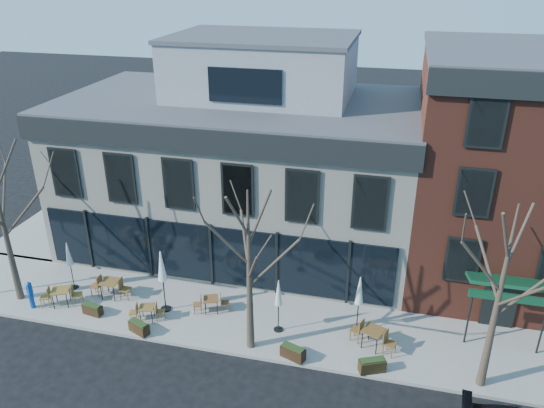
# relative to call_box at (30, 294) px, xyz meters

# --- Properties ---
(ground) EXTENTS (120.00, 120.00, 0.00)m
(ground) POSITION_rel_call_box_xyz_m (7.43, 3.73, -0.89)
(ground) COLOR black
(ground) RESTS_ON ground
(sidewalk_front) EXTENTS (33.50, 4.70, 0.15)m
(sidewalk_front) POSITION_rel_call_box_xyz_m (10.68, 1.58, -0.82)
(sidewalk_front) COLOR gray
(sidewalk_front) RESTS_ON ground
(sidewalk_side) EXTENTS (4.50, 12.00, 0.15)m
(sidewalk_side) POSITION_rel_call_box_xyz_m (-3.82, 9.73, -0.82)
(sidewalk_side) COLOR gray
(sidewalk_side) RESTS_ON ground
(corner_building) EXTENTS (18.39, 10.39, 11.10)m
(corner_building) POSITION_rel_call_box_xyz_m (7.51, 8.80, 3.83)
(corner_building) COLOR silver
(corner_building) RESTS_ON ground
(red_brick_building) EXTENTS (8.20, 11.78, 11.18)m
(red_brick_building) POSITION_rel_call_box_xyz_m (20.43, 8.71, 4.74)
(red_brick_building) COLOR maroon
(red_brick_building) RESTS_ON ground
(tree_corner) EXTENTS (3.93, 3.98, 7.92)m
(tree_corner) POSITION_rel_call_box_xyz_m (-1.05, 0.53, 3.35)
(tree_corner) COLOR #382B21
(tree_corner) RESTS_ON sidewalk_front
(tree_mid) EXTENTS (3.50, 3.55, 7.04)m
(tree_mid) POSITION_rel_call_box_xyz_m (10.45, -0.17, 2.90)
(tree_mid) COLOR #382B21
(tree_mid) RESTS_ON sidewalk_front
(tree_right) EXTENTS (3.72, 3.77, 7.48)m
(tree_right) POSITION_rel_call_box_xyz_m (19.45, -0.17, 3.13)
(tree_right) COLOR #382B21
(tree_right) RESTS_ON sidewalk_front
(call_box) EXTENTS (0.29, 0.28, 1.41)m
(call_box) POSITION_rel_call_box_xyz_m (0.00, 0.00, 0.00)
(call_box) COLOR #0B3B95
(call_box) RESTS_ON sidewalk_front
(cafe_set_0) EXTENTS (1.92, 1.16, 0.99)m
(cafe_set_0) POSITION_rel_call_box_xyz_m (1.19, 0.52, -0.23)
(cafe_set_0) COLOR brown
(cafe_set_0) RESTS_ON sidewalk_front
(cafe_set_1) EXTENTS (2.01, 0.83, 1.05)m
(cafe_set_1) POSITION_rel_call_box_xyz_m (3.08, 1.64, -0.20)
(cafe_set_1) COLOR brown
(cafe_set_1) RESTS_ON sidewalk_front
(cafe_set_2) EXTENTS (1.62, 0.81, 0.83)m
(cafe_set_2) POSITION_rel_call_box_xyz_m (5.51, 0.43, -0.32)
(cafe_set_2) COLOR brown
(cafe_set_2) RESTS_ON sidewalk_front
(cafe_set_3) EXTENTS (1.68, 0.97, 0.87)m
(cafe_set_3) POSITION_rel_call_box_xyz_m (8.06, 1.68, -0.30)
(cafe_set_3) COLOR brown
(cafe_set_3) RESTS_ON sidewalk_front
(cafe_set_5) EXTENTS (2.04, 1.22, 1.06)m
(cafe_set_5) POSITION_rel_call_box_xyz_m (15.32, 0.97, -0.20)
(cafe_set_5) COLOR brown
(cafe_set_5) RESTS_ON sidewalk_front
(umbrella_0) EXTENTS (0.40, 0.40, 2.49)m
(umbrella_0) POSITION_rel_call_box_xyz_m (0.93, 1.88, 1.01)
(umbrella_0) COLOR black
(umbrella_0) RESTS_ON sidewalk_front
(umbrella_1) EXTENTS (0.49, 0.49, 3.04)m
(umbrella_1) POSITION_rel_call_box_xyz_m (5.98, 1.31, 1.40)
(umbrella_1) COLOR black
(umbrella_1) RESTS_ON sidewalk_front
(umbrella_3) EXTENTS (0.41, 0.41, 2.53)m
(umbrella_3) POSITION_rel_call_box_xyz_m (11.31, 1.10, 1.04)
(umbrella_3) COLOR black
(umbrella_3) RESTS_ON sidewalk_front
(umbrella_4) EXTENTS (0.43, 0.43, 2.70)m
(umbrella_4) POSITION_rel_call_box_xyz_m (14.58, 1.89, 1.16)
(umbrella_4) COLOR black
(umbrella_4) RESTS_ON sidewalk_front
(planter_0) EXTENTS (0.96, 0.51, 0.51)m
(planter_0) POSITION_rel_call_box_xyz_m (2.94, 0.22, -0.49)
(planter_0) COLOR black
(planter_0) RESTS_ON sidewalk_front
(planter_1) EXTENTS (1.04, 0.73, 0.54)m
(planter_1) POSITION_rel_call_box_xyz_m (5.56, -0.47, -0.48)
(planter_1) COLOR #302010
(planter_1) RESTS_ON sidewalk_front
(planter_2) EXTENTS (1.09, 0.73, 0.56)m
(planter_2) POSITION_rel_call_box_xyz_m (12.28, -0.47, -0.46)
(planter_2) COLOR black
(planter_2) RESTS_ON sidewalk_front
(planter_3) EXTENTS (1.11, 0.79, 0.58)m
(planter_3) POSITION_rel_call_box_xyz_m (15.41, -0.47, -0.46)
(planter_3) COLOR #2E220F
(planter_3) RESTS_ON sidewalk_front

